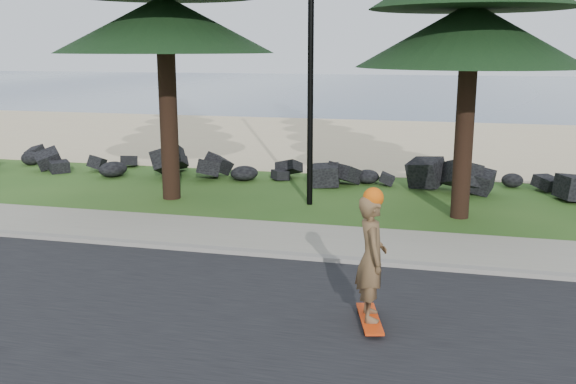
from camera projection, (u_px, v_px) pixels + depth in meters
ground at (276, 242)px, 12.47m from camera, size 160.00×160.00×0.00m
road at (186, 343)px, 8.20m from camera, size 160.00×7.00×0.02m
kerb at (263, 254)px, 11.61m from camera, size 160.00×0.20×0.10m
sidewalk at (278, 237)px, 12.65m from camera, size 160.00×2.00×0.08m
beach_sand at (366, 140)px, 26.21m from camera, size 160.00×15.00×0.01m
ocean at (413, 88)px, 60.79m from camera, size 160.00×58.00×0.01m
seawall_boulders at (327, 184)px, 17.78m from camera, size 60.00×2.40×1.10m
lamp_post at (311, 28)px, 14.59m from camera, size 0.25×0.14×8.14m
skateboarder at (372, 258)px, 8.53m from camera, size 0.55×1.05×1.91m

